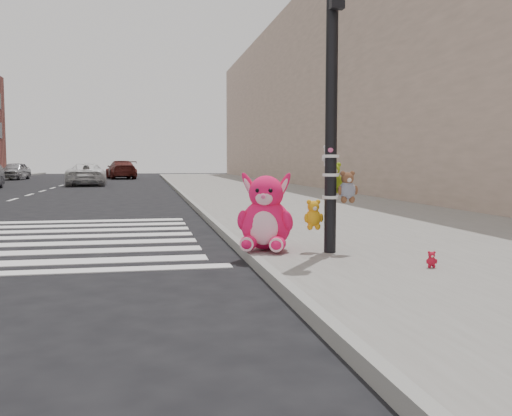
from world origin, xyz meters
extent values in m
plane|color=black|center=(0.00, 0.00, 0.00)|extent=(120.00, 120.00, 0.00)
cube|color=slate|center=(5.00, 10.00, 0.07)|extent=(7.00, 80.00, 0.14)
cube|color=gray|center=(1.55, 10.00, 0.07)|extent=(0.12, 80.00, 0.15)
cube|color=#BCA190|center=(10.50, 20.00, 5.00)|extent=(5.00, 60.00, 10.00)
cylinder|color=black|center=(2.60, 1.80, 2.14)|extent=(0.16, 0.16, 4.00)
cylinder|color=white|center=(2.60, 1.80, 0.89)|extent=(0.22, 0.22, 0.04)
cylinder|color=white|center=(2.60, 1.80, 1.19)|extent=(0.22, 0.22, 0.04)
cylinder|color=white|center=(2.60, 1.80, 1.44)|extent=(0.22, 0.22, 0.04)
ellipsoid|color=#FF155B|center=(1.51, 1.98, 0.24)|extent=(0.34, 0.43, 0.20)
ellipsoid|color=#FF155B|center=(1.88, 1.84, 0.24)|extent=(0.34, 0.43, 0.20)
ellipsoid|color=#FF155B|center=(1.80, 2.20, 0.49)|extent=(0.87, 0.81, 0.71)
ellipsoid|color=#F9BFD1|center=(1.72, 1.97, 0.47)|extent=(0.42, 0.27, 0.46)
sphere|color=#FF155B|center=(1.80, 2.20, 0.93)|extent=(0.62, 0.62, 0.48)
ellipsoid|color=#FF155B|center=(1.60, 2.30, 1.00)|extent=(0.35, 0.21, 0.48)
ellipsoid|color=#FF155B|center=(2.01, 2.14, 1.00)|extent=(0.35, 0.21, 0.48)
imported|color=silver|center=(-3.10, 27.98, 0.62)|extent=(2.29, 4.59, 1.25)
imported|color=#561D18|center=(-1.71, 40.25, 0.71)|extent=(2.77, 5.13, 1.41)
imported|color=#A5A5A9|center=(-9.34, 39.36, 0.65)|extent=(1.85, 3.96, 1.31)
camera|label=1|loc=(0.16, -5.52, 1.37)|focal=40.00mm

